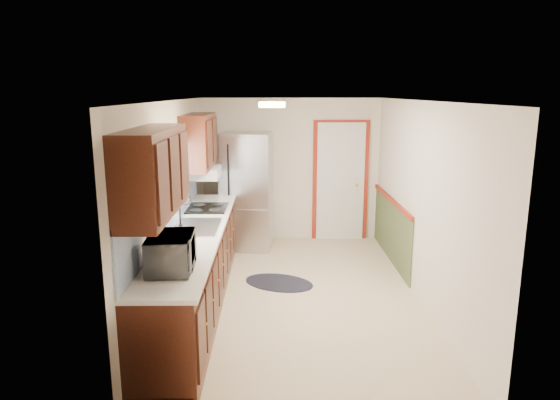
{
  "coord_description": "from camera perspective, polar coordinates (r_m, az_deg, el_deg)",
  "views": [
    {
      "loc": [
        -0.28,
        -5.87,
        2.51
      ],
      "look_at": [
        -0.2,
        0.34,
        1.15
      ],
      "focal_mm": 32.0,
      "sensor_mm": 36.0,
      "label": 1
    }
  ],
  "objects": [
    {
      "name": "refrigerator",
      "position": [
        8.07,
        -3.81,
        1.05
      ],
      "size": [
        0.85,
        0.81,
        1.87
      ],
      "rotation": [
        0.0,
        0.0,
        -0.1
      ],
      "color": "#B7B7BC",
      "rests_on": "ground"
    },
    {
      "name": "cooktop",
      "position": [
        6.86,
        -8.32,
        -0.91
      ],
      "size": [
        0.53,
        0.63,
        0.02
      ],
      "primitive_type": "cube",
      "color": "black",
      "rests_on": "kitchen_run"
    },
    {
      "name": "back_wall_trim",
      "position": [
        8.34,
        8.09,
        1.02
      ],
      "size": [
        1.12,
        2.3,
        2.08
      ],
      "color": "maroon",
      "rests_on": "ground"
    },
    {
      "name": "room_shell",
      "position": [
        6.02,
        1.97,
        -0.22
      ],
      "size": [
        3.2,
        5.2,
        2.52
      ],
      "color": "beige",
      "rests_on": "ground"
    },
    {
      "name": "microwave",
      "position": [
        4.56,
        -12.36,
        -5.46
      ],
      "size": [
        0.35,
        0.6,
        0.39
      ],
      "primitive_type": "imported",
      "rotation": [
        0.0,
        0.0,
        1.63
      ],
      "color": "white",
      "rests_on": "kitchen_run"
    },
    {
      "name": "ceiling_fixture",
      "position": [
        5.67,
        -0.93,
        10.85
      ],
      "size": [
        0.3,
        0.3,
        0.06
      ],
      "primitive_type": "cylinder",
      "color": "#FFD88C",
      "rests_on": "room_shell"
    },
    {
      "name": "kitchen_run",
      "position": [
        5.91,
        -10.02,
        -4.56
      ],
      "size": [
        0.63,
        4.0,
        2.2
      ],
      "color": "#38150C",
      "rests_on": "ground"
    },
    {
      "name": "rug",
      "position": [
        6.75,
        -0.12,
        -9.43
      ],
      "size": [
        1.11,
        0.94,
        0.01
      ],
      "primitive_type": "ellipsoid",
      "rotation": [
        0.0,
        0.0,
        -0.42
      ],
      "color": "black",
      "rests_on": "ground"
    }
  ]
}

